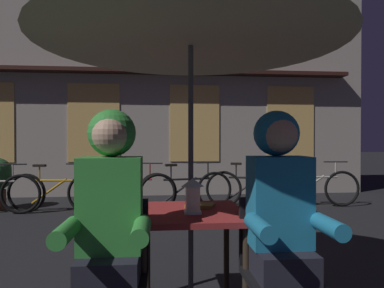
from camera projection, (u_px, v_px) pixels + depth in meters
name	position (u px, v px, depth m)	size (l,w,h in m)	color
cafe_table	(191.00, 225.00, 2.28)	(0.72, 0.72, 0.74)	maroon
patio_umbrella	(191.00, 18.00, 2.27)	(2.10, 2.10, 2.31)	#4C4C51
lantern	(193.00, 195.00, 2.20)	(0.11, 0.11, 0.23)	white
chair_left	(112.00, 270.00, 1.87)	(0.40, 0.40, 0.87)	black
chair_right	(277.00, 264.00, 1.96)	(0.40, 0.40, 0.87)	black
person_left_hooded	(110.00, 209.00, 1.81)	(0.45, 0.56, 1.40)	black
person_right_hooded	(281.00, 206.00, 1.90)	(0.45, 0.56, 1.40)	black
shopfront_building	(146.00, 58.00, 7.58)	(10.00, 0.93, 6.20)	#9E9389
bicycle_second	(56.00, 192.00, 5.59)	(1.68, 0.23, 0.84)	black
bicycle_third	(128.00, 190.00, 5.77)	(1.66, 0.34, 0.84)	black
bicycle_fourth	(187.00, 190.00, 5.79)	(1.65, 0.39, 0.84)	black
bicycle_fifth	(252.00, 189.00, 5.99)	(1.64, 0.45, 0.84)	black
bicycle_furthest	(314.00, 188.00, 6.09)	(1.68, 0.15, 0.84)	black
book	(200.00, 205.00, 2.40)	(0.20, 0.14, 0.02)	olive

